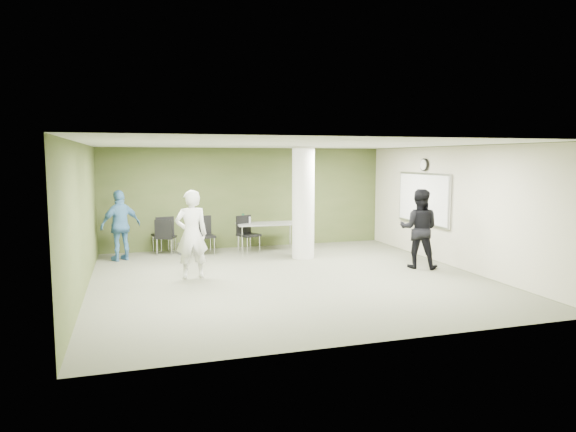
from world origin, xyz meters
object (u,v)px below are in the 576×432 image
object	(u,v)px
folding_table	(266,225)
chair_back_left	(165,234)
man_black	(419,229)
man_blue	(121,225)
woman_white	(191,235)

from	to	relation	value
folding_table	chair_back_left	distance (m)	2.68
folding_table	man_black	bearing A→B (deg)	-45.96
man_black	man_blue	distance (m)	7.17
woman_white	man_blue	bearing A→B (deg)	-64.63
chair_back_left	man_blue	world-z (taller)	man_blue
chair_back_left	woman_white	world-z (taller)	woman_white
chair_back_left	man_black	size ratio (longest dim) A/B	0.52
folding_table	woman_white	size ratio (longest dim) A/B	0.88
woman_white	man_black	world-z (taller)	woman_white
folding_table	man_blue	distance (m)	3.75
man_blue	woman_white	bearing A→B (deg)	93.50
woman_white	man_black	size ratio (longest dim) A/B	1.02
woman_white	man_black	bearing A→B (deg)	169.32
folding_table	man_blue	bearing A→B (deg)	-175.21
woman_white	man_blue	world-z (taller)	woman_white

